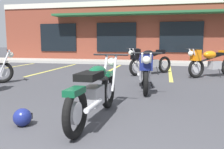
% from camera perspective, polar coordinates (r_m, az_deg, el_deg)
% --- Properties ---
extents(ground_plane, '(80.00, 80.00, 0.00)m').
position_cam_1_polar(ground_plane, '(5.53, 1.49, -4.75)').
color(ground_plane, '#3D3D42').
extents(sidewalk_kerb, '(22.00, 1.80, 0.14)m').
position_cam_1_polar(sidewalk_kerb, '(13.37, 8.07, 2.85)').
color(sidewalk_kerb, '#A8A59E').
rests_on(sidewalk_kerb, ground_plane).
extents(brick_storefront_building, '(18.40, 6.79, 3.55)m').
position_cam_1_polar(brick_storefront_building, '(17.06, 9.20, 9.62)').
color(brick_storefront_building, brown).
rests_on(brick_storefront_building, ground_plane).
extents(painted_stall_lines, '(12.33, 4.80, 0.01)m').
position_cam_1_polar(painted_stall_lines, '(9.81, 6.40, 0.72)').
color(painted_stall_lines, '#DBCC4C').
rests_on(painted_stall_lines, ground_plane).
extents(motorcycle_foreground_classic, '(0.66, 2.11, 0.98)m').
position_cam_1_polar(motorcycle_foreground_classic, '(3.70, -3.95, -3.76)').
color(motorcycle_foreground_classic, black).
rests_on(motorcycle_foreground_classic, ground_plane).
extents(motorcycle_red_sportbike, '(1.59, 1.71, 0.98)m').
position_cam_1_polar(motorcycle_red_sportbike, '(8.92, 8.72, 3.36)').
color(motorcycle_red_sportbike, black).
rests_on(motorcycle_red_sportbike, ground_plane).
extents(motorcycle_silver_naked, '(1.81, 1.45, 0.98)m').
position_cam_1_polar(motorcycle_silver_naked, '(8.85, 22.23, 2.84)').
color(motorcycle_silver_naked, black).
rests_on(motorcycle_silver_naked, ground_plane).
extents(motorcycle_blue_standard, '(0.71, 2.11, 0.98)m').
position_cam_1_polar(motorcycle_blue_standard, '(5.97, 7.67, 1.24)').
color(motorcycle_blue_standard, black).
rests_on(motorcycle_blue_standard, ground_plane).
extents(helmet_on_pavement, '(0.26, 0.26, 0.26)m').
position_cam_1_polar(helmet_on_pavement, '(3.72, -20.39, -9.44)').
color(helmet_on_pavement, navy).
rests_on(helmet_on_pavement, ground_plane).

